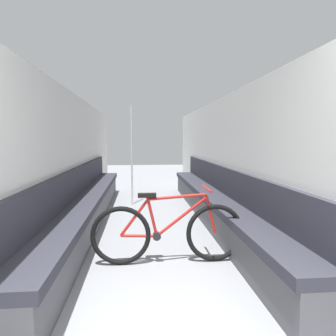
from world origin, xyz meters
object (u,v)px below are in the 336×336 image
object	(u,v)px
bench_seat_row_right	(214,203)
bicycle	(168,232)
bench_seat_row_left	(87,206)
grab_pole_near	(132,156)

from	to	relation	value
bench_seat_row_right	bicycle	size ratio (longest dim) A/B	3.61
bench_seat_row_left	grab_pole_near	size ratio (longest dim) A/B	2.95
bench_seat_row_left	bench_seat_row_right	xyz separation A→B (m)	(2.08, 0.00, 0.00)
bench_seat_row_right	bicycle	xyz separation A→B (m)	(-0.92, -1.61, 0.03)
bench_seat_row_left	bicycle	distance (m)	1.98
grab_pole_near	bench_seat_row_right	bearing A→B (deg)	-46.92
grab_pole_near	bicycle	bearing A→B (deg)	-81.34
bench_seat_row_right	grab_pole_near	world-z (taller)	grab_pole_near
bench_seat_row_left	grab_pole_near	world-z (taller)	grab_pole_near
bicycle	bench_seat_row_left	bearing A→B (deg)	133.32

